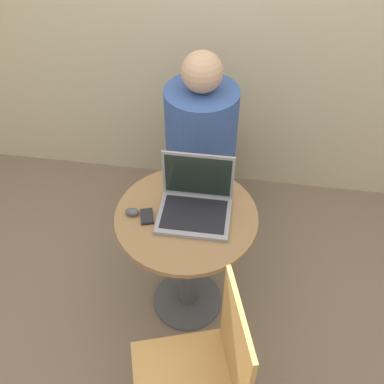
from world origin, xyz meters
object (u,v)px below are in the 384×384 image
(laptop, at_px, (195,202))
(cell_phone, at_px, (147,216))
(person_seated, at_px, (201,160))
(chair_empty, at_px, (203,375))

(laptop, distance_m, cell_phone, 0.23)
(laptop, relative_size, person_seated, 0.27)
(cell_phone, bearing_deg, laptop, 20.07)
(laptop, xyz_separation_m, person_seated, (-0.05, 0.61, -0.27))
(person_seated, bearing_deg, cell_phone, -102.80)
(laptop, relative_size, cell_phone, 3.27)
(cell_phone, distance_m, chair_empty, 0.70)
(cell_phone, bearing_deg, chair_empty, -59.34)
(chair_empty, bearing_deg, cell_phone, 120.66)
(laptop, xyz_separation_m, cell_phone, (-0.21, -0.08, -0.05))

